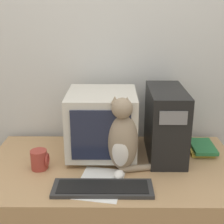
{
  "coord_description": "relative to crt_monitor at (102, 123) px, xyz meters",
  "views": [
    {
      "loc": [
        0.01,
        -1.11,
        1.52
      ],
      "look_at": [
        -0.0,
        0.42,
        0.98
      ],
      "focal_mm": 50.0,
      "sensor_mm": 36.0,
      "label": 1
    }
  ],
  "objects": [
    {
      "name": "wall_back",
      "position": [
        0.06,
        0.31,
        0.36
      ],
      "size": [
        7.0,
        0.05,
        2.5
      ],
      "color": "silver",
      "rests_on": "ground_plane"
    },
    {
      "name": "desk",
      "position": [
        0.06,
        -0.13,
        -0.54
      ],
      "size": [
        1.36,
        0.75,
        0.7
      ],
      "color": "tan",
      "rests_on": "ground_plane"
    },
    {
      "name": "crt_monitor",
      "position": [
        0.0,
        0.0,
        0.0
      ],
      "size": [
        0.37,
        0.38,
        0.37
      ],
      "color": "beige",
      "rests_on": "desk"
    },
    {
      "name": "computer_tower",
      "position": [
        0.35,
        -0.0,
        0.0
      ],
      "size": [
        0.19,
        0.41,
        0.38
      ],
      "color": "black",
      "rests_on": "desk"
    },
    {
      "name": "keyboard",
      "position": [
        0.01,
        -0.37,
        -0.18
      ],
      "size": [
        0.47,
        0.15,
        0.02
      ],
      "color": "#2D2D2D",
      "rests_on": "desk"
    },
    {
      "name": "cat",
      "position": [
        0.11,
        -0.17,
        -0.02
      ],
      "size": [
        0.25,
        0.24,
        0.4
      ],
      "rotation": [
        0.0,
        0.0,
        -0.21
      ],
      "color": "gray",
      "rests_on": "desk"
    },
    {
      "name": "book_stack",
      "position": [
        0.58,
        0.03,
        -0.17
      ],
      "size": [
        0.14,
        0.21,
        0.04
      ],
      "color": "gold",
      "rests_on": "desk"
    },
    {
      "name": "pen",
      "position": [
        -0.11,
        -0.29,
        -0.19
      ],
      "size": [
        0.15,
        0.03,
        0.01
      ],
      "color": "black",
      "rests_on": "desk"
    },
    {
      "name": "paper_sheet",
      "position": [
        0.0,
        -0.32,
        -0.19
      ],
      "size": [
        0.26,
        0.33,
        0.0
      ],
      "color": "white",
      "rests_on": "desk"
    },
    {
      "name": "mug",
      "position": [
        -0.32,
        -0.17,
        -0.14
      ],
      "size": [
        0.09,
        0.09,
        0.1
      ],
      "color": "#9E382D",
      "rests_on": "desk"
    }
  ]
}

